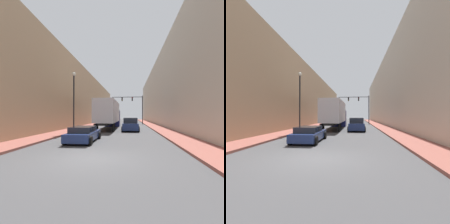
# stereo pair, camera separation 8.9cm
# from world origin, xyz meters

# --- Properties ---
(ground_plane) EXTENTS (200.00, 200.00, 0.00)m
(ground_plane) POSITION_xyz_m (0.00, 0.00, 0.00)
(ground_plane) COLOR #424244
(sidewalk_right) EXTENTS (2.44, 80.00, 0.15)m
(sidewalk_right) POSITION_xyz_m (6.09, 30.00, 0.07)
(sidewalk_right) COLOR brown
(sidewalk_right) RESTS_ON ground
(sidewalk_left) EXTENTS (2.44, 80.00, 0.15)m
(sidewalk_left) POSITION_xyz_m (-6.09, 30.00, 0.07)
(sidewalk_left) COLOR brown
(sidewalk_left) RESTS_ON ground
(building_right) EXTENTS (6.00, 80.00, 13.88)m
(building_right) POSITION_xyz_m (10.31, 30.00, 6.94)
(building_right) COLOR #BCB29E
(building_right) RESTS_ON ground
(building_left) EXTENTS (6.00, 80.00, 11.61)m
(building_left) POSITION_xyz_m (-10.31, 30.00, 5.80)
(building_left) COLOR tan
(building_left) RESTS_ON ground
(semi_truck) EXTENTS (2.57, 13.49, 4.12)m
(semi_truck) POSITION_xyz_m (-1.47, 18.66, 2.31)
(semi_truck) COLOR silver
(semi_truck) RESTS_ON ground
(sedan_car) EXTENTS (2.07, 4.69, 1.20)m
(sedan_car) POSITION_xyz_m (-1.86, 5.31, 0.59)
(sedan_car) COLOR navy
(sedan_car) RESTS_ON ground
(suv_car) EXTENTS (2.23, 4.90, 1.73)m
(suv_car) POSITION_xyz_m (1.80, 15.19, 0.81)
(suv_car) COLOR navy
(suv_car) RESTS_ON ground
(traffic_signal_gantry) EXTENTS (7.55, 0.35, 6.84)m
(traffic_signal_gantry) POSITION_xyz_m (2.94, 34.93, 4.76)
(traffic_signal_gantry) COLOR black
(traffic_signal_gantry) RESTS_ON ground
(street_lamp) EXTENTS (0.44, 0.44, 7.06)m
(street_lamp) POSITION_xyz_m (-4.72, 11.43, 4.51)
(street_lamp) COLOR black
(street_lamp) RESTS_ON ground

